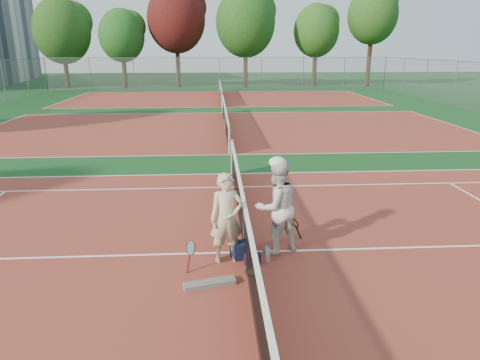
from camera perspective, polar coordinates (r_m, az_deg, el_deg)
The scene contains 23 objects.
ground at distance 8.50m, azimuth 0.58°, elevation -9.62°, with size 130.00×130.00×0.00m, color #103C18.
court_main at distance 8.49m, azimuth 0.58°, elevation -9.60°, with size 23.77×10.97×0.01m, color maroon.
court_far_a at distance 21.42m, azimuth -1.96°, elevation 6.87°, with size 23.77×10.97×0.01m, color maroon.
court_far_b at distance 34.78m, azimuth -2.58°, elevation 10.84°, with size 23.77×10.97×0.01m, color maroon.
net_main at distance 8.28m, azimuth 0.59°, elevation -6.47°, with size 0.10×10.98×1.02m, color black, non-canonical shape.
net_far_a at distance 21.33m, azimuth -1.97°, elevation 8.21°, with size 0.10×10.98×1.02m, color black, non-canonical shape.
net_far_b at distance 34.73m, azimuth -2.59°, elevation 11.67°, with size 0.10×10.98×1.02m, color black, non-canonical shape.
fence_back at distance 41.63m, azimuth -2.78°, elevation 13.94°, with size 32.00×0.06×3.00m, color slate, non-canonical shape.
player_a at distance 7.86m, azimuth -1.81°, elevation -5.14°, with size 0.62×0.41×1.69m, color beige.
player_b at distance 8.22m, azimuth 4.86°, elevation -3.59°, with size 0.90×0.70×1.85m, color silver.
racket_red at distance 7.76m, azimuth -6.56°, elevation -10.05°, with size 0.16×0.27×0.59m, color maroon, non-canonical shape.
racket_black_held at distance 8.91m, azimuth 7.18°, elevation -6.50°, with size 0.30×0.27×0.55m, color black, non-canonical shape.
racket_spare at distance 7.79m, azimuth 1.62°, elevation -12.14°, with size 0.60×0.27×0.03m, color black, non-canonical shape.
sports_bag_navy at distance 8.23m, azimuth 0.27°, elevation -9.30°, with size 0.40×0.27×0.32m, color black.
sports_bag_purple at distance 8.02m, azimuth 1.68°, elevation -10.46°, with size 0.28×0.19×0.22m, color black.
net_cover_canvas at distance 7.40m, azimuth -4.07°, elevation -13.63°, with size 0.88×0.20×0.09m, color #605B57.
water_bottle at distance 8.10m, azimuth 3.68°, elevation -9.89°, with size 0.09×0.09×0.30m, color silver.
tree_back_0 at distance 47.44m, azimuth -22.67°, elevation 17.84°, with size 5.47×5.47×8.58m.
tree_back_1 at distance 45.26m, azimuth -15.49°, elevation 18.04°, with size 4.40×4.40×7.53m.
tree_back_maroon at distance 45.57m, azimuth -8.51°, elevation 20.45°, with size 5.74×5.74×9.90m.
tree_back_3 at distance 44.46m, azimuth 0.75°, elevation 20.25°, with size 5.82×5.82×9.58m.
tree_back_4 at distance 46.62m, azimuth 10.13°, elevation 18.98°, with size 4.59×4.59×8.18m.
tree_back_5 at distance 47.65m, azimuth 17.29°, elevation 20.23°, with size 4.96×4.96×9.86m.
Camera 1 is at (-0.54, -7.56, 3.83)m, focal length 32.00 mm.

